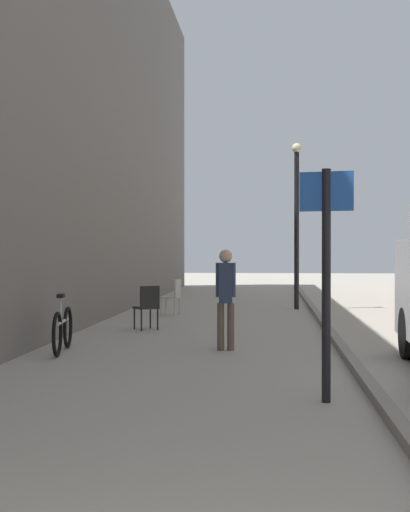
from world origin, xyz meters
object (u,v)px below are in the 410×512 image
Objects in this scene: street_sign_post at (326,264)px; cafe_chair_near_window at (148,304)px; pedestrian_main_foreground at (226,292)px; bicycle_leaning at (63,329)px; cafe_chair_by_doorway at (174,294)px; lamp_post at (297,214)px.

street_sign_post is 2.77× the size of cafe_chair_near_window.
cafe_chair_near_window is at bearing 120.26° from pedestrian_main_foreground.
bicycle_leaning is 1.88× the size of cafe_chair_near_window.
pedestrian_main_foreground is 3.53m from cafe_chair_near_window.
pedestrian_main_foreground is 4.35m from street_sign_post.
pedestrian_main_foreground is at bearing -58.84° from street_sign_post.
cafe_chair_by_doorway is at bearing 103.80° from pedestrian_main_foreground.
street_sign_post is 11.02m from cafe_chair_by_doorway.
bicycle_leaning is 6.97m from cafe_chair_by_doorway.
cafe_chair_by_doorway is (0.94, 6.90, 0.17)m from bicycle_leaning.
street_sign_post reaches higher than cafe_chair_by_doorway.
bicycle_leaning is 1.88× the size of cafe_chair_by_doorway.
pedestrian_main_foreground is at bearing -99.75° from lamp_post.
cafe_chair_by_doorway is (-1.74, 6.44, -0.44)m from pedestrian_main_foreground.
street_sign_post is 7.83m from cafe_chair_near_window.
pedestrian_main_foreground is 0.66× the size of street_sign_post.
street_sign_post reaches higher than cafe_chair_near_window.
lamp_post is at bearing 78.93° from pedestrian_main_foreground.
cafe_chair_near_window is 1.00× the size of cafe_chair_by_doorway.
cafe_chair_by_doorway is (-3.25, -2.35, -2.18)m from lamp_post.
cafe_chair_by_doorway is at bearing -60.88° from street_sign_post.
cafe_chair_near_window is at bearing -119.96° from lamp_post.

